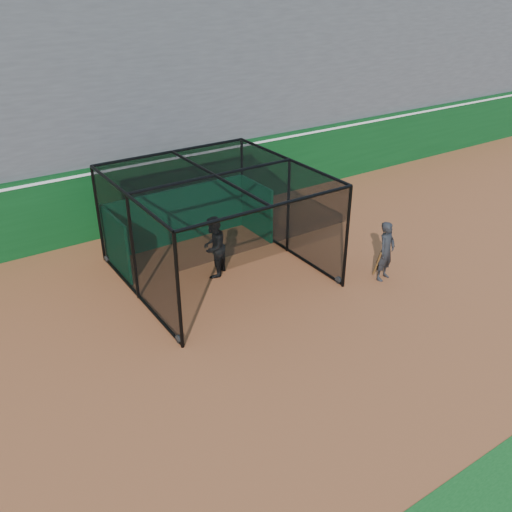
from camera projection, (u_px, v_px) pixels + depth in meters
ground at (288, 340)px, 13.53m from camera, size 120.00×120.00×0.00m
outfield_wall at (146, 191)px, 19.19m from camera, size 50.00×0.50×2.50m
grandstand at (97, 82)px, 20.48m from camera, size 50.00×7.85×8.95m
batting_cage at (217, 226)px, 15.88m from camera, size 5.31×5.56×3.11m
batter at (214, 247)px, 16.02m from camera, size 1.16×1.14×1.89m
on_deck_player at (386, 251)px, 15.84m from camera, size 0.76×0.59×1.83m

